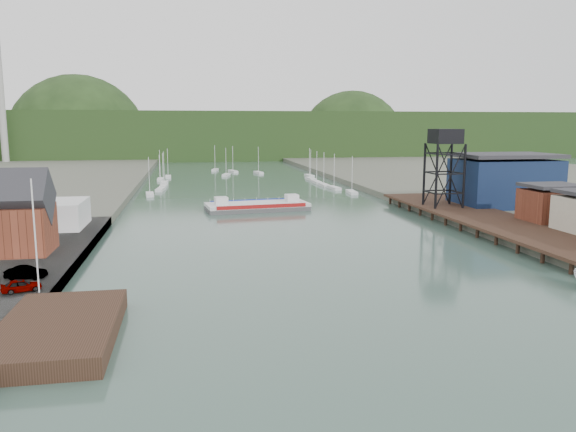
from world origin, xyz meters
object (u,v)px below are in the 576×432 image
object	(u,v)px
harbor_building	(4,221)
car_west_a	(21,285)
chain_ferry	(257,206)
lift_tower	(445,141)

from	to	relation	value
harbor_building	car_west_a	distance (m)	20.97
harbor_building	chain_ferry	xyz separation A→B (m)	(39.88, 43.55, -5.15)
lift_tower	chain_ferry	world-z (taller)	lift_tower
lift_tower	chain_ferry	size ratio (longest dim) A/B	0.68
harbor_building	chain_ferry	bearing A→B (deg)	47.52
harbor_building	car_west_a	bearing A→B (deg)	-69.86
harbor_building	lift_tower	xyz separation A→B (m)	(77.00, 28.00, 9.56)
harbor_building	lift_tower	bearing A→B (deg)	19.98
car_west_a	lift_tower	bearing A→B (deg)	-75.86
chain_ferry	car_west_a	world-z (taller)	chain_ferry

